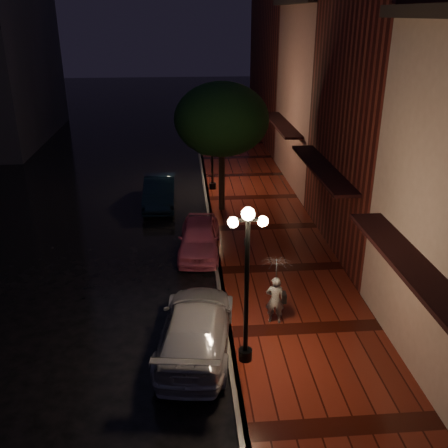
# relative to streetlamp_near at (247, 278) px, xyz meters

# --- Properties ---
(ground) EXTENTS (120.00, 120.00, 0.00)m
(ground) POSITION_rel_streetlamp_near_xyz_m (-0.35, 5.00, -2.60)
(ground) COLOR black
(ground) RESTS_ON ground
(sidewalk) EXTENTS (4.50, 60.00, 0.15)m
(sidewalk) POSITION_rel_streetlamp_near_xyz_m (1.90, 5.00, -2.53)
(sidewalk) COLOR #4C160D
(sidewalk) RESTS_ON ground
(curb) EXTENTS (0.25, 60.00, 0.15)m
(curb) POSITION_rel_streetlamp_near_xyz_m (-0.35, 5.00, -2.53)
(curb) COLOR #595451
(curb) RESTS_ON ground
(storefront_mid) EXTENTS (5.00, 8.00, 11.00)m
(storefront_mid) POSITION_rel_streetlamp_near_xyz_m (6.65, 7.00, 2.90)
(storefront_mid) COLOR #511914
(storefront_mid) RESTS_ON ground
(storefront_far) EXTENTS (5.00, 8.00, 9.00)m
(storefront_far) POSITION_rel_streetlamp_near_xyz_m (6.65, 15.00, 1.90)
(storefront_far) COLOR #8C5951
(storefront_far) RESTS_ON ground
(storefront_extra) EXTENTS (5.00, 12.00, 10.00)m
(storefront_extra) POSITION_rel_streetlamp_near_xyz_m (6.65, 25.00, 2.40)
(storefront_extra) COLOR #511914
(storefront_extra) RESTS_ON ground
(streetlamp_near) EXTENTS (0.96, 0.36, 4.31)m
(streetlamp_near) POSITION_rel_streetlamp_near_xyz_m (0.00, 0.00, 0.00)
(streetlamp_near) COLOR black
(streetlamp_near) RESTS_ON sidewalk
(streetlamp_far) EXTENTS (0.96, 0.36, 4.31)m
(streetlamp_far) POSITION_rel_streetlamp_near_xyz_m (0.00, 14.00, 0.00)
(streetlamp_far) COLOR black
(streetlamp_far) RESTS_ON sidewalk
(street_tree) EXTENTS (4.16, 4.16, 5.80)m
(street_tree) POSITION_rel_streetlamp_near_xyz_m (0.26, 10.99, 1.64)
(street_tree) COLOR black
(street_tree) RESTS_ON sidewalk
(pink_car) EXTENTS (1.85, 3.93, 1.30)m
(pink_car) POSITION_rel_streetlamp_near_xyz_m (-0.95, 6.78, -1.95)
(pink_car) COLOR #D75875
(pink_car) RESTS_ON ground
(navy_car) EXTENTS (1.50, 4.19, 1.38)m
(navy_car) POSITION_rel_streetlamp_near_xyz_m (-2.65, 12.17, -1.91)
(navy_car) COLOR black
(navy_car) RESTS_ON ground
(silver_car) EXTENTS (2.55, 4.94, 1.37)m
(silver_car) POSITION_rel_streetlamp_near_xyz_m (-1.27, 0.77, -1.91)
(silver_car) COLOR #A9A9B1
(silver_car) RESTS_ON ground
(woman_with_umbrella) EXTENTS (0.87, 0.88, 2.09)m
(woman_with_umbrella) POSITION_rel_streetlamp_near_xyz_m (1.07, 1.67, -1.07)
(woman_with_umbrella) COLOR white
(woman_with_umbrella) RESTS_ON sidewalk
(parking_meter) EXTENTS (0.15, 0.12, 1.41)m
(parking_meter) POSITION_rel_streetlamp_near_xyz_m (0.57, 4.55, -1.60)
(parking_meter) COLOR black
(parking_meter) RESTS_ON sidewalk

